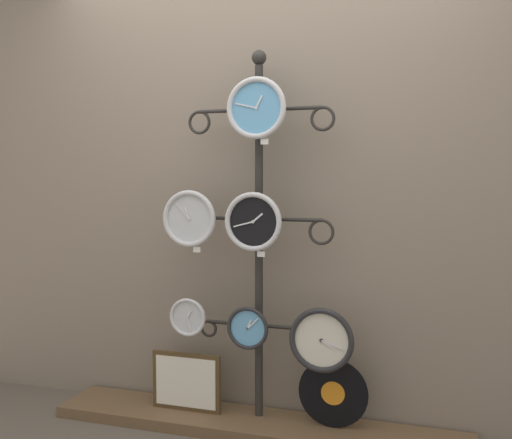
{
  "coord_description": "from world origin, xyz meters",
  "views": [
    {
      "loc": [
        0.95,
        -2.55,
        1.32
      ],
      "look_at": [
        0.0,
        0.36,
        1.11
      ],
      "focal_mm": 42.0,
      "sensor_mm": 36.0,
      "label": 1
    }
  ],
  "objects_px": {
    "display_stand": "(259,281)",
    "clock_middle_left": "(189,219)",
    "clock_bottom_right": "(322,340)",
    "clock_bottom_left": "(188,317)",
    "clock_top_center": "(256,108)",
    "vinyl_record": "(333,393)",
    "clock_middle_center": "(253,222)",
    "picture_frame": "(186,382)",
    "clock_bottom_center": "(248,328)"
  },
  "relations": [
    {
      "from": "clock_middle_center",
      "to": "clock_top_center",
      "type": "bearing_deg",
      "value": 62.08
    },
    {
      "from": "clock_top_center",
      "to": "clock_bottom_left",
      "type": "height_order",
      "value": "clock_top_center"
    },
    {
      "from": "clock_bottom_left",
      "to": "clock_bottom_center",
      "type": "bearing_deg",
      "value": 2.9
    },
    {
      "from": "display_stand",
      "to": "clock_bottom_right",
      "type": "relative_size",
      "value": 6.05
    },
    {
      "from": "clock_bottom_left",
      "to": "vinyl_record",
      "type": "height_order",
      "value": "clock_bottom_left"
    },
    {
      "from": "vinyl_record",
      "to": "display_stand",
      "type": "bearing_deg",
      "value": 174.99
    },
    {
      "from": "display_stand",
      "to": "clock_bottom_left",
      "type": "relative_size",
      "value": 9.67
    },
    {
      "from": "clock_bottom_left",
      "to": "picture_frame",
      "type": "bearing_deg",
      "value": 126.94
    },
    {
      "from": "picture_frame",
      "to": "clock_middle_center",
      "type": "bearing_deg",
      "value": -8.29
    },
    {
      "from": "vinyl_record",
      "to": "clock_bottom_center",
      "type": "bearing_deg",
      "value": -172.66
    },
    {
      "from": "clock_middle_left",
      "to": "vinyl_record",
      "type": "relative_size",
      "value": 0.84
    },
    {
      "from": "display_stand",
      "to": "picture_frame",
      "type": "relative_size",
      "value": 5.02
    },
    {
      "from": "clock_bottom_right",
      "to": "clock_middle_center",
      "type": "bearing_deg",
      "value": -177.97
    },
    {
      "from": "clock_middle_center",
      "to": "clock_bottom_right",
      "type": "distance_m",
      "value": 0.68
    },
    {
      "from": "clock_top_center",
      "to": "clock_bottom_right",
      "type": "relative_size",
      "value": 0.95
    },
    {
      "from": "clock_middle_center",
      "to": "clock_bottom_left",
      "type": "xyz_separation_m",
      "value": [
        -0.37,
        0.01,
        -0.52
      ]
    },
    {
      "from": "clock_middle_center",
      "to": "clock_bottom_right",
      "type": "relative_size",
      "value": 0.92
    },
    {
      "from": "clock_top_center",
      "to": "clock_bottom_right",
      "type": "height_order",
      "value": "clock_top_center"
    },
    {
      "from": "clock_bottom_right",
      "to": "picture_frame",
      "type": "relative_size",
      "value": 0.83
    },
    {
      "from": "vinyl_record",
      "to": "clock_middle_center",
      "type": "bearing_deg",
      "value": -168.27
    },
    {
      "from": "clock_top_center",
      "to": "clock_bottom_center",
      "type": "bearing_deg",
      "value": 171.61
    },
    {
      "from": "clock_top_center",
      "to": "picture_frame",
      "type": "bearing_deg",
      "value": 174.53
    },
    {
      "from": "display_stand",
      "to": "vinyl_record",
      "type": "distance_m",
      "value": 0.68
    },
    {
      "from": "clock_middle_left",
      "to": "clock_middle_center",
      "type": "xyz_separation_m",
      "value": [
        0.36,
        -0.03,
        -0.01
      ]
    },
    {
      "from": "clock_bottom_center",
      "to": "clock_bottom_right",
      "type": "relative_size",
      "value": 0.69
    },
    {
      "from": "clock_top_center",
      "to": "vinyl_record",
      "type": "distance_m",
      "value": 1.48
    },
    {
      "from": "clock_top_center",
      "to": "vinyl_record",
      "type": "height_order",
      "value": "clock_top_center"
    },
    {
      "from": "clock_bottom_left",
      "to": "clock_top_center",
      "type": "bearing_deg",
      "value": 1.46
    },
    {
      "from": "display_stand",
      "to": "clock_bottom_center",
      "type": "height_order",
      "value": "display_stand"
    },
    {
      "from": "clock_top_center",
      "to": "clock_bottom_right",
      "type": "distance_m",
      "value": 1.19
    },
    {
      "from": "clock_top_center",
      "to": "clock_bottom_center",
      "type": "xyz_separation_m",
      "value": [
        -0.05,
        0.01,
        -1.12
      ]
    },
    {
      "from": "clock_bottom_left",
      "to": "display_stand",
      "type": "bearing_deg",
      "value": 16.73
    },
    {
      "from": "display_stand",
      "to": "clock_bottom_left",
      "type": "xyz_separation_m",
      "value": [
        -0.36,
        -0.11,
        -0.2
      ]
    },
    {
      "from": "clock_top_center",
      "to": "clock_middle_center",
      "type": "relative_size",
      "value": 1.03
    },
    {
      "from": "clock_top_center",
      "to": "vinyl_record",
      "type": "xyz_separation_m",
      "value": [
        0.39,
        0.06,
        -1.43
      ]
    },
    {
      "from": "clock_middle_left",
      "to": "clock_bottom_right",
      "type": "distance_m",
      "value": 0.92
    },
    {
      "from": "clock_bottom_left",
      "to": "clock_middle_center",
      "type": "bearing_deg",
      "value": -1.51
    },
    {
      "from": "display_stand",
      "to": "clock_top_center",
      "type": "xyz_separation_m",
      "value": [
        0.02,
        -0.1,
        0.89
      ]
    },
    {
      "from": "display_stand",
      "to": "picture_frame",
      "type": "distance_m",
      "value": 0.69
    },
    {
      "from": "clock_middle_left",
      "to": "clock_top_center",
      "type": "bearing_deg",
      "value": -1.24
    },
    {
      "from": "clock_middle_center",
      "to": "display_stand",
      "type": "bearing_deg",
      "value": 93.83
    },
    {
      "from": "clock_bottom_center",
      "to": "picture_frame",
      "type": "relative_size",
      "value": 0.57
    },
    {
      "from": "clock_middle_left",
      "to": "clock_bottom_center",
      "type": "relative_size",
      "value": 1.34
    },
    {
      "from": "display_stand",
      "to": "clock_bottom_left",
      "type": "height_order",
      "value": "display_stand"
    },
    {
      "from": "clock_bottom_right",
      "to": "vinyl_record",
      "type": "relative_size",
      "value": 0.92
    },
    {
      "from": "clock_middle_center",
      "to": "vinyl_record",
      "type": "bearing_deg",
      "value": 11.73
    },
    {
      "from": "display_stand",
      "to": "clock_bottom_center",
      "type": "bearing_deg",
      "value": -108.12
    },
    {
      "from": "display_stand",
      "to": "clock_middle_left",
      "type": "relative_size",
      "value": 6.57
    },
    {
      "from": "display_stand",
      "to": "clock_top_center",
      "type": "distance_m",
      "value": 0.89
    },
    {
      "from": "clock_middle_left",
      "to": "clock_bottom_left",
      "type": "height_order",
      "value": "clock_middle_left"
    }
  ]
}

